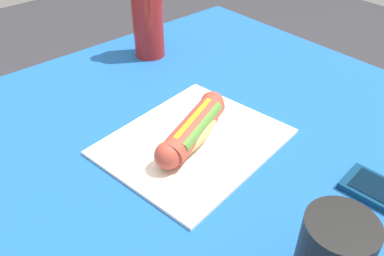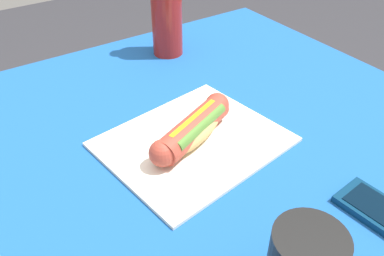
{
  "view_description": "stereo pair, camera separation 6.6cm",
  "coord_description": "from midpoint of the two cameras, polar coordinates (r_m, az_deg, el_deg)",
  "views": [
    {
      "loc": [
        0.29,
        0.39,
        1.16
      ],
      "look_at": [
        -0.06,
        -0.0,
        0.77
      ],
      "focal_mm": 37.33,
      "sensor_mm": 36.0,
      "label": 1
    },
    {
      "loc": [
        0.24,
        0.44,
        1.16
      ],
      "look_at": [
        -0.06,
        -0.0,
        0.77
      ],
      "focal_mm": 37.33,
      "sensor_mm": 36.0,
      "label": 2
    }
  ],
  "objects": [
    {
      "name": "soda_bottle",
      "position": [
        0.92,
        -1.54,
        16.56
      ],
      "size": [
        0.07,
        0.07,
        0.24
      ],
      "color": "maroon",
      "rests_on": "dining_table"
    },
    {
      "name": "hot_dog",
      "position": [
        0.66,
        2.93,
        -0.09
      ],
      "size": [
        0.19,
        0.11,
        0.05
      ],
      "color": "tan",
      "rests_on": "paper_wrapper"
    },
    {
      "name": "paper_wrapper",
      "position": [
        0.68,
        2.79,
        -1.93
      ],
      "size": [
        0.32,
        0.28,
        0.01
      ],
      "primitive_type": "cube",
      "rotation": [
        0.0,
        0.0,
        0.14
      ],
      "color": "silver",
      "rests_on": "dining_table"
    },
    {
      "name": "dining_table",
      "position": [
        0.75,
        -1.11,
        -11.88
      ],
      "size": [
        1.1,
        0.89,
        0.74
      ],
      "color": "brown",
      "rests_on": "ground"
    }
  ]
}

